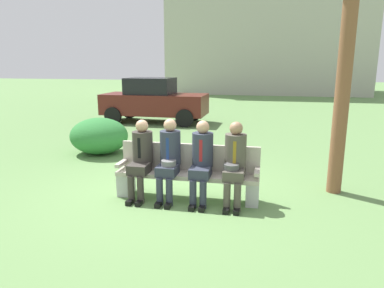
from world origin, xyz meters
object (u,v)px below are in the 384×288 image
Objects in this scene: seated_man_centerleft at (169,156)px; building_backdrop at (267,19)px; seated_man_rightmost at (235,160)px; parked_car_near at (154,100)px; park_bench at (188,172)px; shrub_near_bench at (99,136)px; seated_man_leftmost at (141,155)px; seated_man_centerright at (202,158)px.

building_backdrop is at bearing 87.08° from seated_man_centerleft.
parked_car_near reaches higher than seated_man_rightmost.
park_bench is 1.76× the size of seated_man_centerleft.
seated_man_centerleft is 1.07m from seated_man_rightmost.
shrub_near_bench is 0.37× the size of parked_car_near.
seated_man_leftmost is 0.98× the size of seated_man_rightmost.
seated_man_rightmost reaches higher than seated_man_leftmost.
seated_man_leftmost is 0.99× the size of seated_man_centerright.
seated_man_centerleft is at bearing -0.34° from seated_man_leftmost.
seated_man_leftmost is 7.76m from parked_car_near.
park_bench is at bearing 153.86° from seated_man_centerright.
seated_man_centerleft is 1.01× the size of seated_man_rightmost.
seated_man_rightmost reaches higher than park_bench.
seated_man_leftmost is at bearing -170.47° from park_bench.
seated_man_centerleft is 1.01× the size of seated_man_centerright.
seated_man_rightmost is 0.09× the size of building_backdrop.
parked_car_near is (-2.21, 7.44, 0.11)m from seated_man_leftmost.
shrub_near_bench is (-3.08, 2.57, -0.29)m from seated_man_centerright.
seated_man_rightmost is at bearing -35.56° from shrub_near_bench.
seated_man_leftmost is 3.31m from shrub_near_bench.
seated_man_centerright is at bearing -39.89° from shrub_near_bench.
seated_man_centerleft is 0.93× the size of shrub_near_bench.
park_bench is at bearing -40.94° from shrub_near_bench.
park_bench is 0.85m from seated_man_rightmost.
parked_car_near is at bearing 106.53° from seated_man_leftmost.
seated_man_centerleft is 24.00m from building_backdrop.
seated_man_leftmost is at bearing -94.09° from building_backdrop.
seated_man_rightmost is (1.07, -0.00, -0.00)m from seated_man_centerleft.
park_bench is 1.78× the size of seated_man_centerright.
building_backdrop is (0.66, 23.50, 4.72)m from seated_man_centerright.
seated_man_centerleft reaches higher than seated_man_rightmost.
building_backdrop reaches higher than seated_man_rightmost.
park_bench is 7.90m from parked_car_near.
seated_man_centerleft is (0.48, -0.00, 0.01)m from seated_man_leftmost.
parked_car_near reaches higher than seated_man_leftmost.
parked_car_near is at bearing 116.82° from seated_man_rightmost.
seated_man_centerleft is 0.54m from seated_man_centerright.
parked_car_near is (-2.98, 7.31, 0.40)m from park_bench.
seated_man_centerright is at bearing -91.60° from building_backdrop.
parked_car_near is at bearing 109.88° from seated_man_centerleft.
seated_man_leftmost is at bearing -73.47° from parked_car_near.
seated_man_centerright is 23.97m from building_backdrop.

